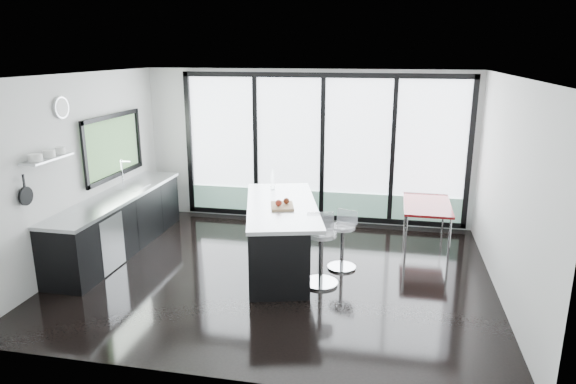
% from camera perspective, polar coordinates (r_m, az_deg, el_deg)
% --- Properties ---
extents(floor, '(6.00, 5.00, 0.00)m').
position_cam_1_polar(floor, '(7.49, -1.22, -9.07)').
color(floor, black).
rests_on(floor, ground).
extents(ceiling, '(6.00, 5.00, 0.00)m').
position_cam_1_polar(ceiling, '(6.82, -1.36, 12.85)').
color(ceiling, white).
rests_on(ceiling, wall_back).
extents(wall_back, '(6.00, 0.09, 2.80)m').
position_cam_1_polar(wall_back, '(9.38, 3.67, 4.12)').
color(wall_back, silver).
rests_on(wall_back, ground).
extents(wall_front, '(6.00, 0.00, 2.80)m').
position_cam_1_polar(wall_front, '(4.73, -8.01, -5.89)').
color(wall_front, silver).
rests_on(wall_front, ground).
extents(wall_left, '(0.26, 5.00, 2.80)m').
position_cam_1_polar(wall_left, '(8.39, -21.14, 3.78)').
color(wall_left, silver).
rests_on(wall_left, ground).
extents(wall_right, '(0.00, 5.00, 2.80)m').
position_cam_1_polar(wall_right, '(7.02, 23.34, 0.07)').
color(wall_right, silver).
rests_on(wall_right, ground).
extents(counter_cabinets, '(0.69, 3.24, 1.36)m').
position_cam_1_polar(counter_cabinets, '(8.61, -18.29, -3.25)').
color(counter_cabinets, black).
rests_on(counter_cabinets, floor).
extents(island, '(1.57, 2.54, 1.26)m').
position_cam_1_polar(island, '(7.58, -1.28, -4.76)').
color(island, black).
rests_on(island, floor).
extents(bar_stool_near, '(0.58, 0.58, 0.76)m').
position_cam_1_polar(bar_stool_near, '(7.05, 3.68, -7.36)').
color(bar_stool_near, silver).
rests_on(bar_stool_near, floor).
extents(bar_stool_far, '(0.54, 0.54, 0.67)m').
position_cam_1_polar(bar_stool_far, '(7.59, 6.04, -6.09)').
color(bar_stool_far, silver).
rests_on(bar_stool_far, floor).
extents(red_table, '(0.76, 1.32, 0.70)m').
position_cam_1_polar(red_table, '(8.76, 15.06, -3.46)').
color(red_table, maroon).
rests_on(red_table, floor).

